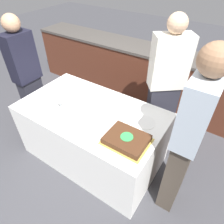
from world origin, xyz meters
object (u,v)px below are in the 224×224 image
plate_stack (49,97)px  person_seated_left (27,77)px  wine_glass (59,99)px  person_cutting_cake (165,88)px  cake (127,139)px  person_seated_right (188,140)px

plate_stack → person_seated_left: bearing=168.8°
wine_glass → person_cutting_cake: (0.86, 0.83, 0.00)m
cake → person_seated_right: 0.52m
cake → plate_stack: 1.11m
person_cutting_cake → person_seated_left: size_ratio=1.05×
person_seated_right → person_cutting_cake: bearing=-145.4°
person_seated_left → person_seated_right: bearing=-90.0°
wine_glass → person_cutting_cake: person_cutting_cake is taller
cake → wine_glass: 0.86m
plate_stack → person_cutting_cake: bearing=35.1°
plate_stack → person_cutting_cake: 1.35m
person_cutting_cake → person_seated_right: size_ratio=0.98×
plate_stack → person_seated_left: person_seated_left is taller
cake → person_seated_right: bearing=20.8°
cake → person_cutting_cake: bearing=90.0°
plate_stack → person_seated_left: (-0.48, 0.10, 0.06)m
person_seated_left → person_seated_right: 2.05m
wine_glass → person_seated_left: 0.74m
cake → wine_glass: bearing=177.6°
cake → plate_stack: size_ratio=2.04×
plate_stack → wine_glass: wine_glass is taller
person_seated_left → person_cutting_cake: bearing=-66.7°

